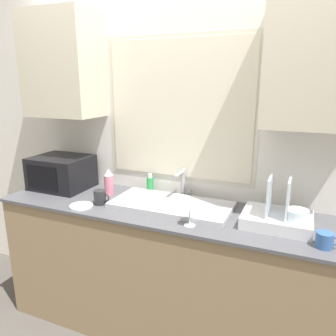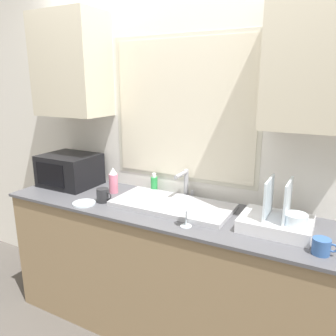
# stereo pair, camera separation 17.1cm
# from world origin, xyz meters

# --- Properties ---
(countertop) EXTENTS (2.26, 0.62, 0.93)m
(countertop) POSITION_xyz_m (0.00, 0.30, 0.47)
(countertop) COLOR #8C7251
(countertop) RESTS_ON ground_plane
(wall_back) EXTENTS (6.00, 0.38, 2.60)m
(wall_back) POSITION_xyz_m (0.00, 0.58, 1.42)
(wall_back) COLOR silver
(wall_back) RESTS_ON ground_plane
(sink_basin) EXTENTS (0.79, 0.37, 0.03)m
(sink_basin) POSITION_xyz_m (0.06, 0.32, 0.95)
(sink_basin) COLOR #B2B2B7
(sink_basin) RESTS_ON countertop
(faucet) EXTENTS (0.08, 0.18, 0.21)m
(faucet) POSITION_xyz_m (0.06, 0.51, 1.06)
(faucet) COLOR #99999E
(faucet) RESTS_ON countertop
(microwave) EXTENTS (0.42, 0.35, 0.25)m
(microwave) POSITION_xyz_m (-0.88, 0.37, 1.06)
(microwave) COLOR black
(microwave) RESTS_ON countertop
(dish_rack) EXTENTS (0.38, 0.30, 0.29)m
(dish_rack) POSITION_xyz_m (0.73, 0.29, 0.99)
(dish_rack) COLOR silver
(dish_rack) RESTS_ON countertop
(spray_bottle) EXTENTS (0.07, 0.07, 0.19)m
(spray_bottle) POSITION_xyz_m (-0.46, 0.37, 1.03)
(spray_bottle) COLOR #D8728C
(spray_bottle) RESTS_ON countertop
(soap_bottle) EXTENTS (0.05, 0.05, 0.15)m
(soap_bottle) POSITION_xyz_m (-0.20, 0.52, 1.00)
(soap_bottle) COLOR #268C3F
(soap_bottle) RESTS_ON countertop
(mug_near_sink) EXTENTS (0.12, 0.08, 0.10)m
(mug_near_sink) POSITION_xyz_m (-0.41, 0.18, 0.98)
(mug_near_sink) COLOR #262628
(mug_near_sink) RESTS_ON countertop
(wine_glass) EXTENTS (0.07, 0.07, 0.17)m
(wine_glass) POSITION_xyz_m (0.26, 0.09, 1.07)
(wine_glass) COLOR silver
(wine_glass) RESTS_ON countertop
(mug_by_rack) EXTENTS (0.12, 0.08, 0.08)m
(mug_by_rack) POSITION_xyz_m (0.97, 0.12, 0.97)
(mug_by_rack) COLOR #335999
(mug_by_rack) RESTS_ON countertop
(small_plate) EXTENTS (0.15, 0.15, 0.01)m
(small_plate) POSITION_xyz_m (-0.49, 0.09, 0.94)
(small_plate) COLOR silver
(small_plate) RESTS_ON countertop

